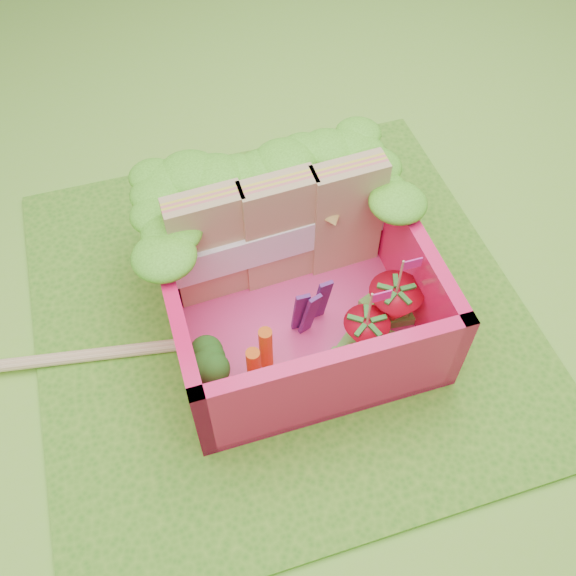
# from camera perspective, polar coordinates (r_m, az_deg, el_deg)

# --- Properties ---
(ground) EXTENTS (14.00, 14.00, 0.00)m
(ground) POSITION_cam_1_polar(r_m,az_deg,el_deg) (3.55, -0.76, -2.12)
(ground) COLOR #88D03A
(ground) RESTS_ON ground
(placemat) EXTENTS (2.60, 2.60, 0.03)m
(placemat) POSITION_cam_1_polar(r_m,az_deg,el_deg) (3.54, -0.77, -1.98)
(placemat) COLOR #479321
(placemat) RESTS_ON ground
(bento_floor) EXTENTS (1.30, 1.30, 0.05)m
(bento_floor) POSITION_cam_1_polar(r_m,az_deg,el_deg) (3.48, 0.50, -2.10)
(bento_floor) COLOR #E43A7F
(bento_floor) RESTS_ON placemat
(bento_box) EXTENTS (1.30, 1.30, 0.55)m
(bento_box) POSITION_cam_1_polar(r_m,az_deg,el_deg) (3.28, 0.53, 0.39)
(bento_box) COLOR #FF1556
(bento_box) RESTS_ON placemat
(lettuce_ruffle) EXTENTS (1.43, 0.83, 0.11)m
(lettuce_ruffle) POSITION_cam_1_polar(r_m,az_deg,el_deg) (3.35, -2.01, 10.26)
(lettuce_ruffle) COLOR #41941B
(lettuce_ruffle) RESTS_ON bento_box
(sandwich_stack) EXTENTS (1.26, 0.24, 0.69)m
(sandwich_stack) POSITION_cam_1_polar(r_m,az_deg,el_deg) (3.35, -0.77, 5.07)
(sandwich_stack) COLOR tan
(sandwich_stack) RESTS_ON bento_floor
(broccoli) EXTENTS (0.32, 0.32, 0.25)m
(broccoli) POSITION_cam_1_polar(r_m,az_deg,el_deg) (3.09, -6.83, -6.90)
(broccoli) COLOR #74A650
(broccoli) RESTS_ON bento_floor
(carrot_sticks) EXTENTS (0.16, 0.16, 0.29)m
(carrot_sticks) POSITION_cam_1_polar(r_m,az_deg,el_deg) (3.13, -2.50, -6.23)
(carrot_sticks) COLOR orange
(carrot_sticks) RESTS_ON bento_floor
(purple_wedges) EXTENTS (0.20, 0.10, 0.38)m
(purple_wedges) POSITION_cam_1_polar(r_m,az_deg,el_deg) (3.23, 2.02, -1.86)
(purple_wedges) COLOR #461A5B
(purple_wedges) RESTS_ON bento_floor
(strawberry_left) EXTENTS (0.23, 0.23, 0.47)m
(strawberry_left) POSITION_cam_1_polar(r_m,az_deg,el_deg) (3.24, 6.86, -4.16)
(strawberry_left) COLOR #B70B14
(strawberry_left) RESTS_ON bento_floor
(strawberry_right) EXTENTS (0.28, 0.28, 0.52)m
(strawberry_right) POSITION_cam_1_polar(r_m,az_deg,el_deg) (3.34, 9.33, -1.67)
(strawberry_right) COLOR #B70B14
(strawberry_right) RESTS_ON bento_floor
(snap_peas) EXTENTS (0.66, 0.62, 0.05)m
(snap_peas) POSITION_cam_1_polar(r_m,az_deg,el_deg) (3.39, 7.94, -3.69)
(snap_peas) COLOR #59B238
(snap_peas) RESTS_ON bento_floor
(chopsticks) EXTENTS (2.14, 0.40, 0.05)m
(chopsticks) POSITION_cam_1_polar(r_m,az_deg,el_deg) (3.49, -17.32, -5.73)
(chopsticks) COLOR tan
(chopsticks) RESTS_ON placemat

